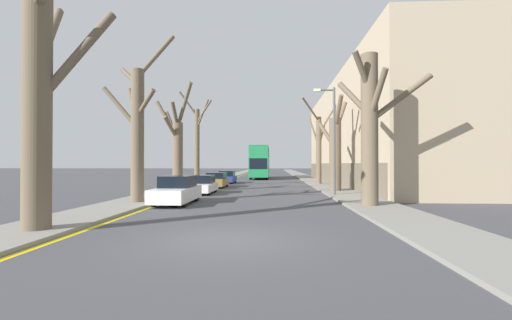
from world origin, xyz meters
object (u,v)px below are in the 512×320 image
Objects in this scene: street_tree_left_2 at (177,148)px; street_tree_left_1 at (137,128)px; street_tree_right_1 at (335,150)px; parked_car_2 at (216,180)px; lamp_post at (332,135)px; street_tree_right_0 at (370,125)px; parked_car_3 at (227,177)px; parked_car_1 at (201,185)px; double_decker_bus at (260,161)px; street_tree_right_2 at (319,145)px; parked_car_0 at (177,191)px; street_tree_left_0 at (40,102)px; street_tree_left_3 at (197,143)px.

street_tree_left_1 is at bearing -90.13° from street_tree_left_2.
parked_car_2 is at bearing 154.74° from street_tree_right_1.
street_tree_right_0 is at bearing -81.65° from lamp_post.
street_tree_left_2 is 11.75m from street_tree_right_1.
street_tree_left_1 reaches higher than parked_car_3.
street_tree_right_0 is 1.05× the size of street_tree_right_1.
street_tree_right_0 is at bearing -89.70° from street_tree_right_1.
parked_car_2 reaches higher than parked_car_1.
street_tree_right_1 is 23.88m from double_decker_bus.
parked_car_1 is 0.57× the size of lamp_post.
parked_car_3 reaches higher than parked_car_1.
street_tree_left_1 reaches higher than street_tree_right_2.
parked_car_0 is (2.07, 0.18, -3.29)m from street_tree_left_1.
street_tree_left_0 is 16.39m from lamp_post.
street_tree_left_2 is at bearing 90.03° from street_tree_left_0.
parked_car_3 is (0.00, 6.85, 0.00)m from parked_car_2.
lamp_post reaches higher than street_tree_right_1.
street_tree_left_2 reaches higher than street_tree_right_0.
parked_car_0 is 19.30m from parked_car_3.
parked_car_0 reaches higher than parked_car_1.
parked_car_3 is at bearing 85.68° from street_tree_left_0.
double_decker_bus is 1.49× the size of lamp_post.
parked_car_2 is (-9.67, 4.56, -2.50)m from street_tree_right_1.
street_tree_left_3 is at bearing 89.89° from street_tree_left_1.
street_tree_left_0 is 13.46m from street_tree_right_0.
street_tree_right_0 is 32.73m from double_decker_bus.
street_tree_left_2 is 7.85m from parked_car_0.
street_tree_left_3 is at bearing 128.23° from street_tree_right_0.
street_tree_right_1 is (-0.05, 9.06, -0.83)m from street_tree_right_0.
street_tree_left_2 is 14.41m from street_tree_right_0.
street_tree_right_2 reaches higher than street_tree_right_1.
street_tree_right_1 is 1.57× the size of parked_car_0.
street_tree_left_1 is at bearing -96.05° from parked_car_3.
street_tree_left_2 is 1.80× the size of parked_car_2.
street_tree_left_3 is at bearing 90.00° from street_tree_left_0.
double_decker_bus is 2.61× the size of parked_car_1.
street_tree_right_0 is at bearing -36.87° from parked_car_1.
street_tree_left_3 is at bearing 139.71° from lamp_post.
street_tree_left_3 is 14.33m from lamp_post.
street_tree_right_2 is 0.80× the size of double_decker_bus.
parked_car_3 is at bearing 115.40° from street_tree_right_0.
street_tree_right_2 is 1.20× the size of lamp_post.
double_decker_bus is (-6.52, 22.97, -0.57)m from street_tree_right_1.
street_tree_right_1 is 1.59× the size of parked_car_3.
street_tree_right_0 is 17.06m from parked_car_2.
street_tree_left_3 is 1.25× the size of street_tree_right_1.
street_tree_left_1 is 3.89m from parked_car_0.
street_tree_left_1 is 11.91m from lamp_post.
street_tree_left_3 reaches higher than double_decker_bus.
street_tree_left_0 is at bearing -115.47° from street_tree_right_2.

